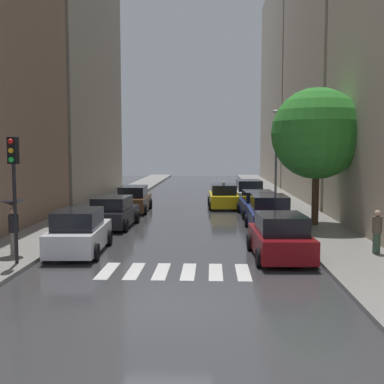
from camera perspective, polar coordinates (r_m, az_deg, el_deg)
ground_plane at (r=36.13m, az=0.49°, el=-1.27°), size 28.00×72.00×0.04m
sidewalk_left at (r=36.91m, az=-9.64°, el=-1.05°), size 3.00×72.00×0.15m
sidewalk_right at (r=36.48m, az=10.75°, el=-1.15°), size 3.00×72.00×0.15m
crosswalk_stripes at (r=15.91m, az=-2.07°, el=-9.53°), size 4.95×2.20×0.01m
building_left_mid at (r=42.19m, az=-15.10°, el=16.67°), size 6.00×17.41×25.12m
building_right_mid at (r=40.28m, az=17.16°, el=16.35°), size 6.00×16.91×23.99m
building_right_far at (r=58.93m, az=12.27°, el=12.50°), size 6.00×20.16×23.31m
parked_car_left_nearest at (r=19.04m, az=-13.40°, el=-4.77°), size 2.17×4.34×1.72m
parked_car_left_second at (r=24.91m, az=-9.46°, el=-2.48°), size 2.26×4.34×1.60m
parked_car_left_third at (r=30.97m, az=-7.03°, el=-0.90°), size 2.12×4.76×1.66m
parked_car_right_nearest at (r=17.93m, az=10.56°, el=-5.40°), size 2.25×4.23×1.67m
parked_car_right_second at (r=23.46m, az=9.21°, el=-2.73°), size 2.10×4.34×1.82m
parked_car_right_third at (r=28.91m, az=7.89°, el=-1.44°), size 2.32×4.60×1.54m
parked_car_right_fourth at (r=34.53m, az=6.80°, el=-0.16°), size 2.25×4.82×1.82m
taxi_midroad at (r=32.76m, az=3.78°, el=-0.57°), size 2.20×4.62×1.81m
pedestrian_foreground at (r=18.66m, az=-20.69°, el=-2.79°), size 0.91×0.91×2.02m
pedestrian_near_tree at (r=19.06m, az=21.34°, el=-4.38°), size 0.36×0.36×1.63m
street_tree_right at (r=25.08m, az=14.77°, el=6.79°), size 4.64×4.64×7.00m
traffic_light_left_corner at (r=17.02m, az=-20.66°, el=2.29°), size 0.30×0.42×4.30m
lamp_post_right at (r=32.76m, az=10.08°, el=4.93°), size 0.60×0.28×6.53m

